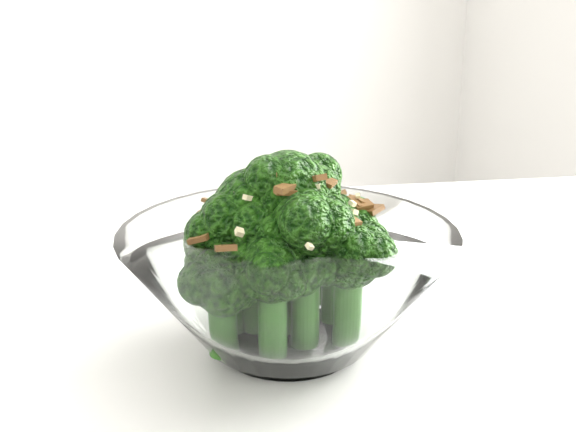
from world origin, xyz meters
name	(u,v)px	position (x,y,z in m)	size (l,w,h in m)	color
broccoli_dish	(287,274)	(0.18, -0.09, 0.80)	(0.21, 0.21, 0.13)	white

